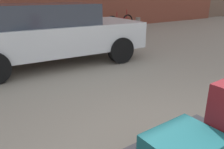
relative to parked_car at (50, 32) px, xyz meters
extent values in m
cylinder|color=black|center=(0.02, -4.12, -0.64)|extent=(0.24, 0.06, 0.24)
cube|color=silver|center=(0.06, 0.00, -0.12)|extent=(4.43, 2.13, 0.64)
cube|color=#2D333D|center=(-0.19, 0.01, 0.43)|extent=(2.52, 1.77, 0.46)
cylinder|color=black|center=(1.54, 0.73, -0.44)|extent=(0.66, 0.27, 0.64)
cylinder|color=black|center=(1.41, -0.96, -0.44)|extent=(0.66, 0.27, 0.64)
torus|color=black|center=(4.11, 3.33, -0.40)|extent=(0.72, 0.15, 0.72)
torus|color=black|center=(5.14, 3.47, -0.40)|extent=(0.72, 0.15, 0.72)
cylinder|color=maroon|center=(4.62, 3.40, -0.20)|extent=(1.00, 0.17, 0.04)
cylinder|color=maroon|center=(4.42, 3.38, -0.05)|extent=(0.04, 0.04, 0.30)
cylinder|color=maroon|center=(5.07, 3.46, 0.00)|extent=(0.04, 0.04, 0.40)
cylinder|color=#72665B|center=(2.08, 2.45, -0.43)|extent=(0.22, 0.22, 0.67)
cylinder|color=#72665B|center=(3.33, 2.45, -0.43)|extent=(0.22, 0.22, 0.67)
cylinder|color=#72665B|center=(4.91, 2.45, -0.43)|extent=(0.22, 0.22, 0.67)
camera|label=1|loc=(-1.84, -5.28, 0.85)|focal=35.74mm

